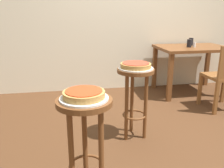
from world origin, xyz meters
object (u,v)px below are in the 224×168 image
dining_table (192,54)px  condiment_shaker (194,45)px  pizza_foreground (84,94)px  cup_near_edge (189,43)px  pizza_middle (136,65)px  cup_far_edge (191,42)px  stool_foreground (85,128)px  serving_plate_foreground (84,98)px  stool_middle (135,88)px  serving_plate_middle (136,68)px

dining_table → condiment_shaker: (-0.01, -0.06, 0.15)m
pizza_foreground → condiment_shaker: bearing=47.3°
pizza_foreground → cup_near_edge: cup_near_edge is taller
pizza_middle → condiment_shaker: bearing=43.5°
dining_table → condiment_shaker: 0.16m
pizza_foreground → condiment_shaker: condiment_shaker is taller
pizza_middle → condiment_shaker: condiment_shaker is taller
cup_near_edge → cup_far_edge: size_ratio=1.01×
cup_near_edge → cup_far_edge: bearing=56.2°
pizza_middle → condiment_shaker: 1.66m
stool_foreground → serving_plate_foreground: (-0.00, 0.00, 0.20)m
dining_table → pizza_foreground: bearing=-132.0°
stool_foreground → pizza_middle: (0.53, 0.74, 0.23)m
condiment_shaker → pizza_foreground: bearing=-132.7°
pizza_foreground → stool_middle: 0.94m
pizza_middle → serving_plate_foreground: bearing=-125.8°
stool_middle → dining_table: dining_table is taller
cup_near_edge → condiment_shaker: cup_near_edge is taller
serving_plate_middle → serving_plate_foreground: bearing=-125.8°
stool_middle → dining_table: bearing=44.7°
pizza_foreground → dining_table: size_ratio=0.25×
serving_plate_foreground → condiment_shaker: 2.56m
pizza_middle → cup_near_edge: bearing=45.6°
stool_middle → cup_near_edge: bearing=45.6°
serving_plate_foreground → stool_middle: (0.53, 0.74, -0.20)m
stool_foreground → pizza_foreground: bearing=135.0°
pizza_middle → cup_far_edge: size_ratio=2.53×
stool_foreground → stool_middle: size_ratio=1.00×
stool_middle → cup_far_edge: size_ratio=6.22×
condiment_shaker → cup_near_edge: bearing=174.9°
serving_plate_foreground → cup_far_edge: 2.73m
condiment_shaker → stool_foreground: bearing=-132.7°
stool_middle → condiment_shaker: bearing=43.5°
stool_middle → pizza_middle: pizza_middle is taller
stool_foreground → cup_near_edge: size_ratio=6.19×
stool_foreground → cup_far_edge: 2.74m
serving_plate_foreground → cup_far_edge: bearing=49.3°
stool_middle → cup_near_edge: size_ratio=6.19×
pizza_foreground → cup_far_edge: cup_far_edge is taller
serving_plate_middle → condiment_shaker: 1.66m
stool_foreground → cup_near_edge: 2.53m
serving_plate_foreground → serving_plate_middle: bearing=54.2°
cup_near_edge → serving_plate_foreground: bearing=-131.3°
serving_plate_foreground → dining_table: 2.62m
serving_plate_middle → condiment_shaker: size_ratio=4.40×
pizza_foreground → serving_plate_middle: pizza_foreground is taller
cup_near_edge → condiment_shaker: bearing=-5.1°
pizza_foreground → serving_plate_middle: bearing=54.2°
cup_near_edge → condiment_shaker: 0.08m
pizza_foreground → dining_table: bearing=48.0°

